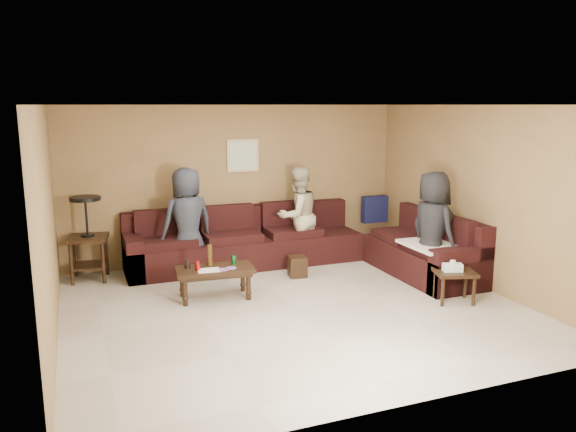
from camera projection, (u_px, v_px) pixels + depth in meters
The scene contains 10 objects.
room at pixel (294, 176), 6.70m from camera, with size 5.60×5.50×2.50m.
sectional_sofa at pixel (307, 248), 8.64m from camera, with size 4.65×2.90×0.97m.
coffee_table at pixel (214, 272), 7.32m from camera, with size 1.04×0.58×0.70m.
end_table_left at pixel (88, 237), 8.04m from camera, with size 0.62×0.62×1.22m.
side_table_right at pixel (454, 275), 7.18m from camera, with size 0.60×0.55×0.56m.
waste_bin at pixel (297, 266), 8.29m from camera, with size 0.25×0.25×0.30m, color black.
wall_art at pixel (243, 156), 9.00m from camera, with size 0.52×0.04×0.52m.
person_left at pixel (187, 222), 8.27m from camera, with size 0.79×0.51×1.61m, color #272C37.
person_middle at pixel (298, 216), 8.89m from camera, with size 0.75×0.59×1.55m, color tan.
person_right at pixel (432, 229), 7.77m from camera, with size 0.79×0.51×1.61m, color black.
Camera 1 is at (-2.47, -6.19, 2.50)m, focal length 35.00 mm.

